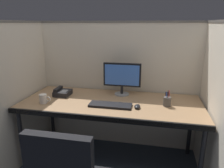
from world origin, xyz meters
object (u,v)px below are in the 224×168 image
object	(u,v)px
monitor_center	(122,77)
desk_phone	(62,92)
desk	(111,106)
keyboard_main	(110,105)
coffee_mug	(43,99)
computer_mouse	(137,106)
red_stapler	(167,97)
pen_cup	(167,101)

from	to	relation	value
monitor_center	desk_phone	bearing A→B (deg)	-166.40
desk	desk_phone	world-z (taller)	desk_phone
keyboard_main	coffee_mug	bearing A→B (deg)	-175.17
desk_phone	keyboard_main	bearing A→B (deg)	-19.13
desk	computer_mouse	size ratio (longest dim) A/B	19.79
computer_mouse	red_stapler	distance (m)	0.45
keyboard_main	pen_cup	distance (m)	0.57
coffee_mug	computer_mouse	bearing A→B (deg)	3.61
desk	red_stapler	world-z (taller)	red_stapler
coffee_mug	pen_cup	distance (m)	1.27
computer_mouse	red_stapler	xyz separation A→B (m)	(0.30, 0.33, 0.01)
keyboard_main	computer_mouse	world-z (taller)	computer_mouse
monitor_center	pen_cup	bearing A→B (deg)	-27.34
computer_mouse	pen_cup	xyz separation A→B (m)	(0.29, 0.11, 0.03)
desk	pen_cup	xyz separation A→B (m)	(0.58, -0.00, 0.10)
monitor_center	desk	bearing A→B (deg)	-106.55
coffee_mug	red_stapler	size ratio (longest dim) A/B	0.84
keyboard_main	red_stapler	world-z (taller)	red_stapler
monitor_center	keyboard_main	size ratio (longest dim) A/B	1.00
desk	computer_mouse	distance (m)	0.32
pen_cup	red_stapler	distance (m)	0.22
keyboard_main	desk_phone	world-z (taller)	desk_phone
monitor_center	coffee_mug	xyz separation A→B (m)	(-0.76, -0.44, -0.17)
monitor_center	red_stapler	world-z (taller)	monitor_center
computer_mouse	keyboard_main	bearing A→B (deg)	-179.58
computer_mouse	red_stapler	size ratio (longest dim) A/B	0.64
desk	monitor_center	size ratio (longest dim) A/B	4.42
keyboard_main	pen_cup	world-z (taller)	pen_cup
red_stapler	computer_mouse	bearing A→B (deg)	-132.56
computer_mouse	coffee_mug	distance (m)	0.97
coffee_mug	pen_cup	world-z (taller)	pen_cup
computer_mouse	desk_phone	xyz separation A→B (m)	(-0.89, 0.21, 0.02)
monitor_center	keyboard_main	distance (m)	0.43
desk	keyboard_main	xyz separation A→B (m)	(0.02, -0.12, 0.06)
pen_cup	desk	bearing A→B (deg)	179.83
keyboard_main	monitor_center	bearing A→B (deg)	81.47
computer_mouse	desk_phone	size ratio (longest dim) A/B	0.51
desk_phone	coffee_mug	bearing A→B (deg)	-107.37
desk	red_stapler	xyz separation A→B (m)	(0.59, 0.21, 0.08)
coffee_mug	desk_phone	size ratio (longest dim) A/B	0.66
keyboard_main	computer_mouse	size ratio (longest dim) A/B	4.48
monitor_center	desk_phone	size ratio (longest dim) A/B	2.26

